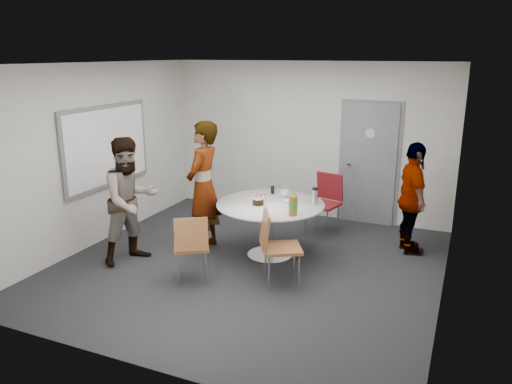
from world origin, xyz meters
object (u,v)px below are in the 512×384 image
at_px(chair_near_right, 274,241).
at_px(person_main, 203,187).
at_px(table, 272,211).
at_px(person_left, 131,201).
at_px(door, 369,164).
at_px(chair_far, 326,197).
at_px(chair_near_left, 191,242).
at_px(person_right, 412,199).
at_px(whiteboard, 107,146).

relative_size(chair_near_right, person_main, 0.50).
distance_m(table, chair_near_right, 0.92).
bearing_deg(chair_near_right, person_left, -117.63).
relative_size(door, chair_near_right, 2.20).
distance_m(chair_far, person_main, 2.03).
relative_size(door, table, 1.39).
distance_m(table, chair_near_left, 1.35).
bearing_deg(chair_far, person_right, -179.68).
distance_m(table, person_main, 1.07).
bearing_deg(door, person_right, -52.31).
height_order(table, chair_near_right, table).
xyz_separation_m(table, chair_near_left, (-0.60, -1.20, -0.14)).
xyz_separation_m(chair_near_left, chair_near_right, (0.97, 0.36, 0.04)).
distance_m(door, chair_far, 1.04).
bearing_deg(person_left, chair_near_left, -81.82).
xyz_separation_m(table, person_left, (-1.73, -0.90, 0.19)).
relative_size(whiteboard, person_right, 1.16).
bearing_deg(person_main, whiteboard, -90.15).
bearing_deg(person_left, chair_near_right, -65.06).
relative_size(door, chair_near_left, 2.34).
bearing_deg(person_right, person_main, 88.20).
distance_m(door, person_main, 2.92).
height_order(chair_far, person_left, person_left).
height_order(whiteboard, chair_far, whiteboard).
bearing_deg(chair_near_left, whiteboard, 121.98).
xyz_separation_m(whiteboard, chair_near_left, (2.03, -0.98, -0.90)).
distance_m(person_main, person_left, 1.06).
relative_size(whiteboard, person_main, 0.99).
distance_m(chair_near_right, chair_far, 2.09).
xyz_separation_m(chair_far, person_right, (1.35, -0.30, 0.21)).
bearing_deg(person_left, chair_far, -21.72).
xyz_separation_m(whiteboard, chair_far, (3.06, 1.48, -0.85)).
bearing_deg(chair_near_left, person_main, 79.19).
bearing_deg(chair_near_right, whiteboard, -130.71).
relative_size(door, chair_far, 2.16).
relative_size(table, person_main, 0.80).
bearing_deg(whiteboard, chair_near_left, -25.77).
bearing_deg(table, person_left, -152.70).
distance_m(whiteboard, person_main, 1.67).
relative_size(whiteboard, person_left, 1.08).
xyz_separation_m(table, chair_far, (0.43, 1.25, -0.09)).
bearing_deg(door, table, -114.32).
relative_size(chair_far, person_left, 0.56).
bearing_deg(chair_near_left, chair_near_right, -11.73).
height_order(table, person_left, person_left).
height_order(chair_near_right, person_right, person_right).
xyz_separation_m(whiteboard, chair_near_right, (3.00, -0.61, -0.86)).
xyz_separation_m(door, table, (-0.93, -2.06, -0.34)).
bearing_deg(person_main, table, 91.52).
xyz_separation_m(door, chair_near_left, (-1.53, -3.26, -0.47)).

